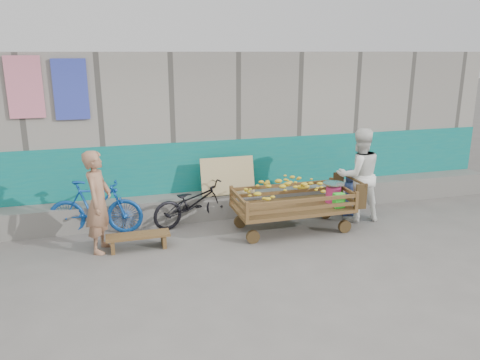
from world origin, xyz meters
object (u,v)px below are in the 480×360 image
object	(u,v)px
child	(350,193)
bicycle_blue	(95,207)
vendor_man	(98,202)
woman	(359,175)
banana_cart	(291,196)
bench	(138,238)
bicycle_dark	(193,202)

from	to	relation	value
child	bicycle_blue	size ratio (longest dim) A/B	0.57
vendor_man	woman	xyz separation A→B (m)	(4.52, 0.11, 0.06)
banana_cart	bicycle_blue	bearing A→B (deg)	166.35
bench	banana_cart	bearing A→B (deg)	1.44
bicycle_dark	bicycle_blue	size ratio (longest dim) A/B	0.99
bench	bicycle_dark	distance (m)	1.37
vendor_man	woman	distance (m)	4.52
child	bicycle_blue	distance (m)	4.61
banana_cart	bicycle_blue	distance (m)	3.31
vendor_man	bicycle_dark	world-z (taller)	vendor_man
child	woman	bearing A→B (deg)	103.33
child	bicycle_dark	distance (m)	2.95
vendor_man	bicycle_blue	distance (m)	0.81
bench	vendor_man	bearing A→B (deg)	168.95
bench	woman	size ratio (longest dim) A/B	0.58
banana_cart	bicycle_blue	world-z (taller)	bicycle_blue
banana_cart	woman	bearing A→B (deg)	6.49
vendor_man	bicycle_dark	bearing A→B (deg)	-47.13
banana_cart	bicycle_blue	size ratio (longest dim) A/B	1.38
child	bicycle_dark	size ratio (longest dim) A/B	0.58
bench	vendor_man	world-z (taller)	vendor_man
woman	child	size ratio (longest dim) A/B	1.91
bench	bicycle_blue	bearing A→B (deg)	126.50
woman	bicycle_blue	xyz separation A→B (m)	(-4.60, 0.62, -0.38)
vendor_man	bicycle_blue	world-z (taller)	vendor_man
woman	bicycle_dark	bearing A→B (deg)	-8.72
child	bicycle_blue	xyz separation A→B (m)	(-4.60, 0.38, 0.03)
woman	bicycle_blue	world-z (taller)	woman
banana_cart	woman	world-z (taller)	woman
bench	child	bearing A→B (deg)	6.75
bench	vendor_man	xyz separation A→B (m)	(-0.55, 0.11, 0.62)
banana_cart	bench	bearing A→B (deg)	-178.56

